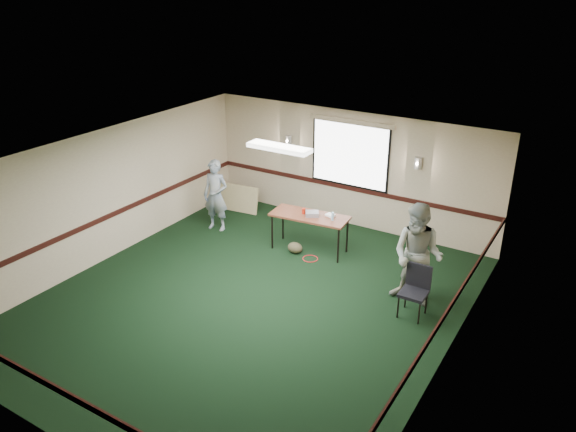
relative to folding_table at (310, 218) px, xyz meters
The scene contains 13 objects.
ground 2.43m from the folding_table, 87.92° to the right, with size 8.00×8.00×0.00m, color black.
room_shell 0.84m from the folding_table, 65.38° to the right, with size 8.00×8.02×8.00m.
folding_table is the anchor object (origin of this frame).
projector 0.12m from the folding_table, ahead, with size 0.27×0.23×0.09m, color gray.
game_console 0.44m from the folding_table, 23.99° to the left, with size 0.18×0.14×0.04m, color white.
red_cup 0.19m from the folding_table, behind, with size 0.07×0.07×0.11m, color #AD1D0B.
water_bottle 0.55m from the folding_table, ahead, with size 0.05×0.05×0.18m, color #8CC4E5.
duffel_bag 0.72m from the folding_table, 126.33° to the right, with size 0.33×0.25×0.23m, color #403924.
cable_coil 0.86m from the folding_table, 57.08° to the right, with size 0.32×0.32×0.02m, color red.
folded_table 2.86m from the folding_table, 160.86° to the left, with size 1.30×0.06×0.67m, color tan.
conference_chair 2.98m from the folding_table, 22.49° to the right, with size 0.45×0.47×0.91m.
person_left 2.36m from the folding_table, behind, with size 0.60×0.40×1.66m, color #405A8D.
person_right 2.74m from the folding_table, 16.80° to the right, with size 0.92×0.72×1.90m, color #6A8AA6.
Camera 1 is at (5.13, -7.09, 5.56)m, focal length 35.00 mm.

